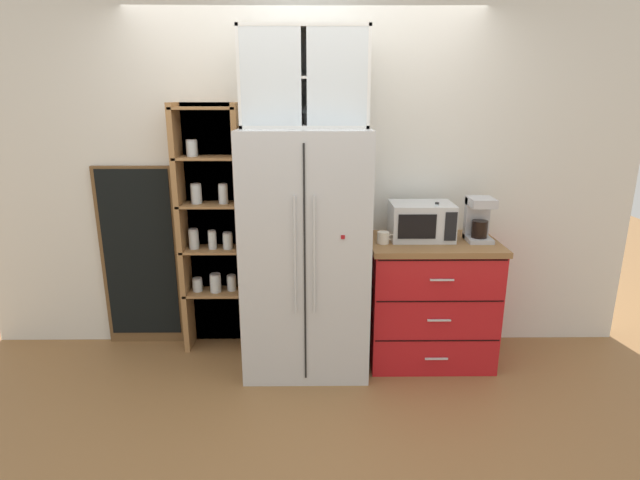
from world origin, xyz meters
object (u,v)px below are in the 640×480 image
microwave (421,221)px  mug_red (433,232)px  coffee_maker (479,219)px  refrigerator (306,252)px  bottle_clear (436,225)px  mug_cream (383,238)px  chalkboard_menu (140,257)px

microwave → mug_red: size_ratio=3.97×
mug_red → coffee_maker: bearing=-5.7°
refrigerator → bottle_clear: (0.91, 0.02, 0.19)m
mug_cream → coffee_maker: bearing=6.7°
mug_red → chalkboard_menu: 2.22m
coffee_maker → mug_cream: (-0.68, -0.08, -0.11)m
microwave → chalkboard_menu: size_ratio=0.31×
mug_red → chalkboard_menu: bearing=173.9°
mug_cream → bottle_clear: 0.38m
refrigerator → coffee_maker: bearing=3.0°
microwave → coffee_maker: 0.40m
bottle_clear → chalkboard_menu: size_ratio=0.20×
coffee_maker → chalkboard_menu: size_ratio=0.22×
coffee_maker → mug_cream: 0.69m
coffee_maker → bottle_clear: size_ratio=1.10×
coffee_maker → refrigerator: bearing=-177.0°
refrigerator → chalkboard_menu: bearing=165.7°
mug_red → bottle_clear: 0.11m
mug_cream → mug_red: bearing=16.8°
bottle_clear → microwave: bearing=134.3°
refrigerator → coffee_maker: (1.22, 0.06, 0.22)m
refrigerator → coffee_maker: size_ratio=5.49×
mug_red → chalkboard_menu: (-2.19, 0.23, -0.25)m
bottle_clear → chalkboard_menu: chalkboard_menu is taller
refrigerator → mug_red: bearing=5.9°
chalkboard_menu → bottle_clear: bearing=-8.0°
coffee_maker → bottle_clear: 0.32m
refrigerator → microwave: 0.85m
refrigerator → mug_red: (0.91, 0.09, 0.11)m
coffee_maker → bottle_clear: (-0.31, -0.04, -0.03)m
microwave → refrigerator: bearing=-172.7°
coffee_maker → mug_cream: size_ratio=2.64×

